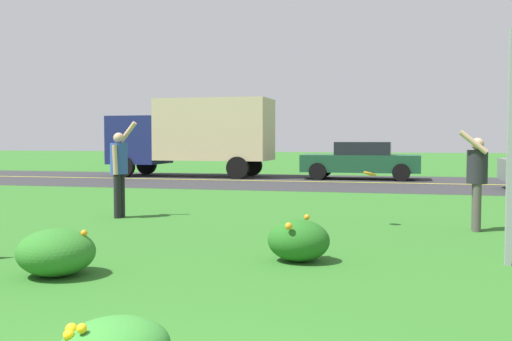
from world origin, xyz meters
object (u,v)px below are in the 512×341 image
object	(u,v)px
person_catcher_dark_shirt	(477,175)
sign_post_near_path	(510,147)
person_thrower_blue_shirt	(119,166)
frisbee_orange	(370,174)
box_truck_navy	(194,133)
car_dark_green_center_right	(361,160)

from	to	relation	value
person_catcher_dark_shirt	sign_post_near_path	bearing A→B (deg)	-88.71
person_thrower_blue_shirt	frisbee_orange	bearing A→B (deg)	0.54
sign_post_near_path	person_catcher_dark_shirt	xyz separation A→B (m)	(-0.06, 2.82, -0.51)
person_thrower_blue_shirt	frisbee_orange	distance (m)	4.87
box_truck_navy	sign_post_near_path	bearing A→B (deg)	-58.08
person_catcher_dark_shirt	box_truck_navy	bearing A→B (deg)	127.06
person_thrower_blue_shirt	box_truck_navy	xyz separation A→B (m)	(-3.03, 12.71, 0.79)
frisbee_orange	car_dark_green_center_right	distance (m)	12.71
box_truck_navy	person_catcher_dark_shirt	bearing A→B (deg)	-52.94
frisbee_orange	box_truck_navy	distance (m)	14.95
person_catcher_dark_shirt	car_dark_green_center_right	distance (m)	13.13
sign_post_near_path	car_dark_green_center_right	bearing A→B (deg)	100.44
sign_post_near_path	frisbee_orange	xyz separation A→B (m)	(-1.85, 2.99, -0.52)
box_truck_navy	frisbee_orange	bearing A→B (deg)	-58.03
frisbee_orange	car_dark_green_center_right	xyz separation A→B (m)	(-1.04, 12.66, -0.19)
frisbee_orange	box_truck_navy	size ratio (longest dim) A/B	0.04
car_dark_green_center_right	sign_post_near_path	bearing A→B (deg)	-79.56
person_thrower_blue_shirt	person_catcher_dark_shirt	bearing A→B (deg)	-1.02
person_thrower_blue_shirt	frisbee_orange	xyz separation A→B (m)	(4.87, 0.05, -0.08)
person_thrower_blue_shirt	car_dark_green_center_right	distance (m)	13.28
person_catcher_dark_shirt	frisbee_orange	bearing A→B (deg)	174.71
sign_post_near_path	box_truck_navy	size ratio (longest dim) A/B	0.43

